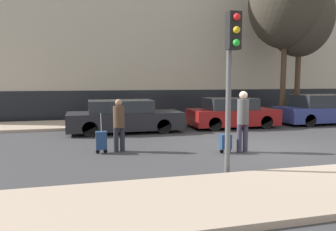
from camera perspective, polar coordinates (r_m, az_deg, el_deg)
The scene contains 14 objects.
ground_plane at distance 10.80m, azimuth 16.65°, elevation -5.62°, with size 80.00×80.00×0.00m, color #38383A.
sidewalk_far at distance 17.07m, azimuth 4.38°, elevation -0.91°, with size 28.00×3.00×0.12m.
building_facade at distance 20.62m, azimuth 1.15°, elevation 15.60°, with size 28.00×2.78×11.11m.
parked_car_0 at distance 13.67m, azimuth -7.66°, elevation -0.28°, with size 4.68×1.78×1.34m.
parked_car_1 at distance 15.22m, azimuth 11.07°, elevation 0.32°, with size 3.95×1.80×1.35m.
parked_car_2 at distance 17.99m, azimuth 25.25°, elevation 0.84°, with size 4.61×1.91×1.45m.
pedestrian_left at distance 9.96m, azimuth -8.55°, elevation -1.15°, with size 0.35×0.34×1.60m.
trolley_left at distance 9.88m, azimuth -11.53°, elevation -4.30°, with size 0.34×0.29×1.20m.
pedestrian_right at distance 10.01m, azimuth 12.91°, elevation -0.33°, with size 0.35×0.34×1.84m.
trolley_right at distance 9.88m, azimuth 9.96°, elevation -4.54°, with size 0.34×0.29×1.10m.
traffic_light at distance 7.38m, azimuth 10.98°, elevation 9.35°, with size 0.28×0.47×3.61m.
parked_bicycle at distance 16.36m, azimuth -7.41°, elevation 0.27°, with size 1.77×0.06×0.96m.
bare_tree_near_crossing at distance 18.79m, azimuth 19.86°, elevation 17.93°, with size 3.82×3.82×8.34m.
bare_tree_down_street at distance 19.31m, azimuth 22.01°, elevation 15.59°, with size 3.42×3.42×7.46m.
Camera 1 is at (-5.54, -9.01, 2.16)m, focal length 35.00 mm.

